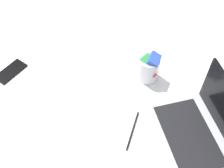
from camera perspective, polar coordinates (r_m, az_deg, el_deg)
The scene contains 5 objects.
bed_mattress at distance 135.80cm, azimuth 1.56°, elevation 1.44°, with size 180.00×140.00×18.00cm, color white.
laptop at distance 109.09cm, azimuth 17.58°, elevation -8.64°, with size 36.53×28.44×23.00cm.
snack_cup at distance 120.44cm, azimuth 7.44°, elevation 3.27°, with size 9.36×9.64×13.94cm.
cell_phone at distance 133.43cm, azimuth -19.78°, elevation 2.41°, with size 6.80×14.00×0.80cm, color black.
charger_cable at distance 108.80cm, azimuth 4.20°, elevation -9.33°, with size 17.00×0.60×0.60cm, color black.
Camera 1 is at (86.68, -9.99, 113.06)cm, focal length 45.23 mm.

